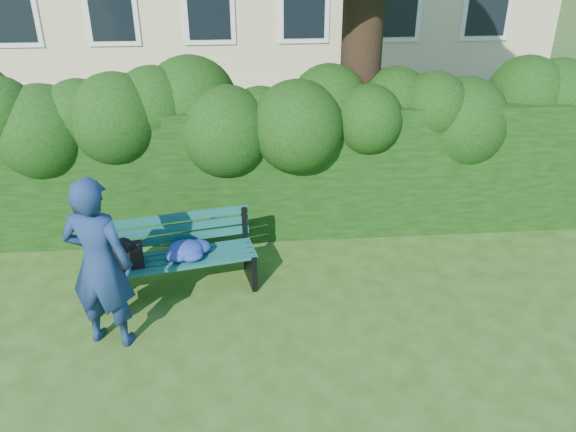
{
  "coord_description": "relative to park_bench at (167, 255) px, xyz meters",
  "views": [
    {
      "loc": [
        -0.47,
        -4.98,
        3.8
      ],
      "look_at": [
        0.0,
        0.6,
        0.95
      ],
      "focal_mm": 35.0,
      "sensor_mm": 36.0,
      "label": 1
    }
  ],
  "objects": [
    {
      "name": "ground",
      "position": [
        1.38,
        -0.62,
        -0.5
      ],
      "size": [
        80.0,
        80.0,
        0.0
      ],
      "primitive_type": "plane",
      "color": "#314D15",
      "rests_on": "ground"
    },
    {
      "name": "hedge",
      "position": [
        1.38,
        1.58,
        0.4
      ],
      "size": [
        10.0,
        1.0,
        1.8
      ],
      "color": "black",
      "rests_on": "ground"
    },
    {
      "name": "park_bench",
      "position": [
        0.0,
        0.0,
        0.0
      ],
      "size": [
        1.95,
        0.91,
        0.89
      ],
      "rotation": [
        0.0,
        0.0,
        0.2
      ],
      "color": "#0D423F",
      "rests_on": "ground"
    },
    {
      "name": "man_reading",
      "position": [
        -0.52,
        -0.83,
        0.42
      ],
      "size": [
        0.76,
        0.59,
        1.83
      ],
      "primitive_type": "imported",
      "rotation": [
        0.0,
        0.0,
        2.89
      ],
      "color": "navy",
      "rests_on": "ground"
    }
  ]
}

